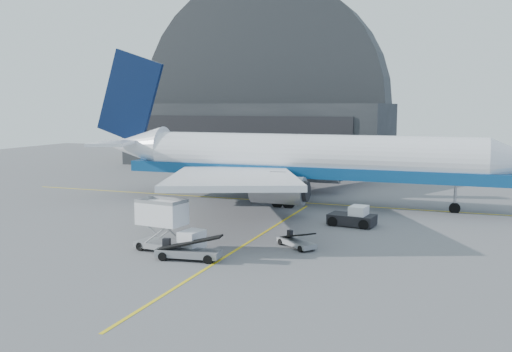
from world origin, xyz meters
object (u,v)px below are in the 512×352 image
at_px(belt_loader_a, 188,252).
at_px(belt_loader_b, 296,242).
at_px(airliner, 292,158).
at_px(pushback_tug, 353,218).
at_px(catering_truck, 167,227).

relative_size(belt_loader_a, belt_loader_b, 1.37).
height_order(airliner, pushback_tug, airliner).
height_order(airliner, catering_truck, airliner).
distance_m(catering_truck, pushback_tug, 19.34).
relative_size(catering_truck, pushback_tug, 1.27).
relative_size(catering_truck, belt_loader_b, 1.54).
bearing_deg(catering_truck, pushback_tug, 58.73).
relative_size(airliner, belt_loader_a, 10.24).
xyz_separation_m(catering_truck, belt_loader_a, (2.68, -1.65, -1.38)).
xyz_separation_m(catering_truck, belt_loader_b, (9.37, 4.82, -1.51)).
bearing_deg(belt_loader_b, airliner, 145.36).
bearing_deg(catering_truck, belt_loader_b, 35.01).
xyz_separation_m(airliner, pushback_tug, (9.49, -10.58, -4.60)).
height_order(pushback_tug, belt_loader_a, belt_loader_a).
height_order(airliner, belt_loader_b, airliner).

